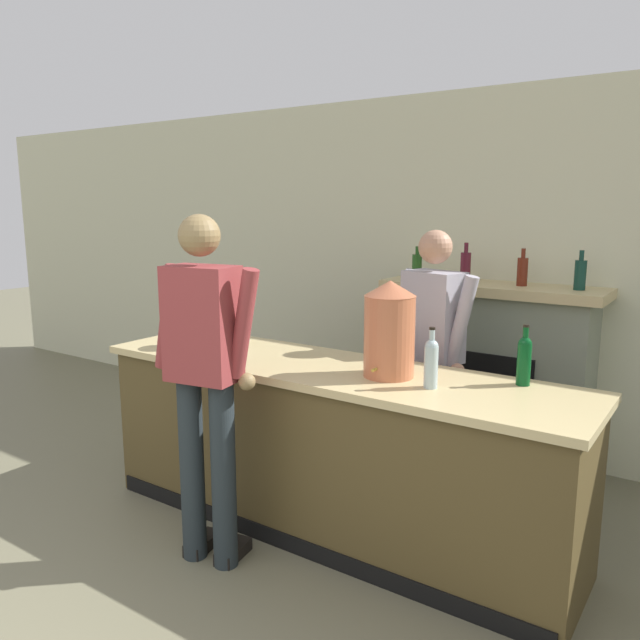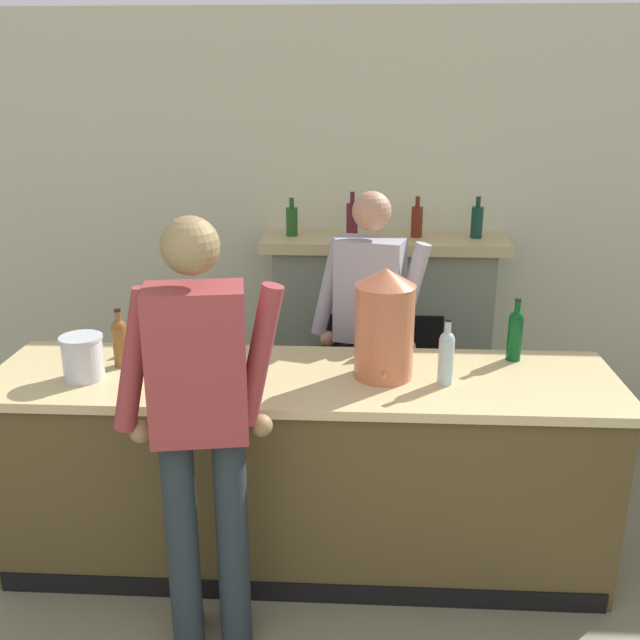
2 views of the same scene
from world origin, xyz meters
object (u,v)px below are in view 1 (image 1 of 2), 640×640
Objects in this scene: ice_bucket_steel at (192,331)px; wine_glass_front_right at (401,346)px; fireplace_stone at (488,372)px; wine_glass_back_row at (244,326)px; wine_bottle_port_short at (223,326)px; wine_bottle_rose_blush at (524,358)px; person_customer at (205,376)px; wine_bottle_cabernet_heavy at (431,361)px; copper_dispenser at (389,329)px; person_bartender at (431,354)px.

ice_bucket_steel reaches higher than wine_glass_front_right.
fireplace_stone reaches higher than wine_glass_back_row.
wine_bottle_port_short is 0.18m from wine_glass_back_row.
person_customer is at bearing -146.35° from wine_bottle_rose_blush.
wine_bottle_rose_blush is (1.36, 0.90, 0.10)m from person_customer.
person_customer is 1.04m from wine_glass_back_row.
ice_bucket_steel is 2.05m from wine_bottle_rose_blush.
wine_bottle_cabernet_heavy is (0.99, 0.59, 0.09)m from person_customer.
wine_glass_back_row is (-1.23, 0.23, -0.16)m from copper_dispenser.
fireplace_stone is at bearing 70.80° from person_customer.
wine_bottle_cabernet_heavy is (1.53, -0.13, 0.01)m from wine_bottle_port_short.
fireplace_stone is 5.65× the size of wine_bottle_port_short.
person_customer is 8.97× the size of ice_bucket_steel.
wine_bottle_cabernet_heavy reaches higher than wine_glass_front_right.
wine_glass_back_row is at bearing 81.58° from wine_bottle_port_short.
person_customer is 3.58× the size of copper_dispenser.
person_customer is 11.49× the size of wine_glass_front_right.
ice_bucket_steel is at bearing -149.26° from person_bartender.
wine_bottle_rose_blush is at bearing 20.44° from copper_dispenser.
copper_dispenser is 1.26m from wine_glass_back_row.
wine_bottle_port_short is (-1.29, -1.44, 0.44)m from fireplace_stone.
person_bartender is at bearing 113.95° from wine_bottle_cabernet_heavy.
copper_dispenser is at bearing -91.54° from fireplace_stone.
person_bartender is 11.90× the size of wine_glass_back_row.
person_bartender is 0.85m from wine_bottle_rose_blush.
ice_bucket_steel is at bearing -113.99° from wine_glass_back_row.
person_customer is at bearing -40.15° from ice_bucket_steel.
wine_glass_back_row is (-1.17, -0.45, 0.13)m from person_bartender.
fireplace_stone reaches higher than wine_bottle_cabernet_heavy.
person_bartender is at bearing 90.56° from wine_glass_front_right.
person_bartender reaches higher than wine_glass_front_right.
fireplace_stone is 1.60m from copper_dispenser.
fireplace_stone is 11.08× the size of wine_glass_back_row.
wine_bottle_rose_blush is at bearing 40.38° from wine_bottle_cabernet_heavy.
wine_bottle_rose_blush is at bearing -32.00° from person_bartender.
person_customer is 1.50m from person_bartender.
wine_bottle_rose_blush is (2.02, 0.34, 0.04)m from ice_bucket_steel.
fireplace_stone is 1.47m from wine_bottle_rose_blush.
person_bartender reaches higher than wine_bottle_port_short.
wine_bottle_rose_blush is at bearing 0.25° from wine_glass_back_row.
wine_glass_back_row is (-1.17, -0.02, -0.01)m from wine_glass_front_right.
wine_glass_back_row is (0.03, 0.18, -0.03)m from wine_bottle_port_short.
person_bartender is 6.07× the size of wine_bottle_port_short.
fireplace_stone is 10.08× the size of wine_glass_front_right.
wine_bottle_cabernet_heavy is (0.28, -0.07, -0.12)m from copper_dispenser.
person_customer reaches higher than wine_glass_back_row.
person_bartender reaches higher than wine_bottle_rose_blush.
copper_dispenser is 1.39m from ice_bucket_steel.
fireplace_stone reaches higher than wine_bottle_rose_blush.
person_bartender is 1.36m from wine_bottle_port_short.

